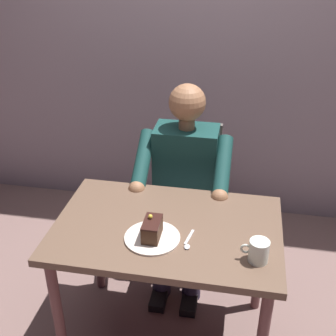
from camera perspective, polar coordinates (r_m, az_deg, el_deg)
ground_plane at (r=2.52m, az=-0.11°, el=-20.88°), size 14.00×14.00×0.00m
cafe_rear_panel at (r=3.00m, az=4.94°, el=20.60°), size 6.40×0.12×3.00m
dining_table at (r=2.08m, az=-0.12°, el=-9.64°), size 1.05×0.69×0.72m
chair at (r=2.72m, az=2.56°, el=-2.81°), size 0.42×0.42×0.90m
seated_person at (r=2.50m, az=2.05°, el=-2.28°), size 0.53×0.58×1.21m
dessert_plate at (r=1.95m, az=-2.08°, el=-9.15°), size 0.25×0.25×0.01m
cake_slice at (r=1.92m, az=-2.11°, el=-8.01°), size 0.07×0.13×0.10m
coffee_cup at (r=1.84m, az=11.82°, el=-10.60°), size 0.12×0.08×0.10m
dessert_spoon at (r=1.93m, az=2.65°, el=-9.73°), size 0.03×0.14×0.01m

